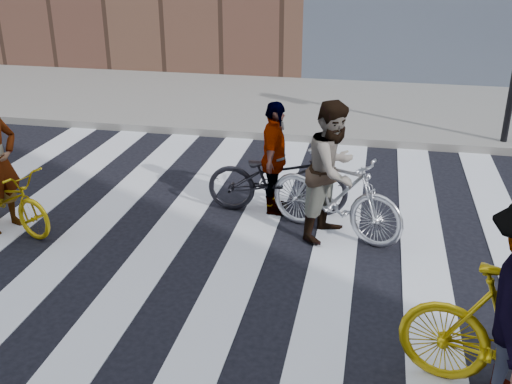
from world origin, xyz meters
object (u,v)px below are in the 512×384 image
(bike_dark_rear, at_px, (278,178))
(rider_rear, at_px, (274,159))
(rider_mid, at_px, (333,171))
(bike_yellow_left, at_px, (5,198))
(bike_silver_mid, at_px, (335,195))

(bike_dark_rear, distance_m, rider_rear, 0.29)
(rider_mid, height_order, rider_rear, rider_mid)
(bike_yellow_left, xyz_separation_m, bike_silver_mid, (4.33, 0.69, 0.13))
(rider_mid, relative_size, rider_rear, 1.12)
(bike_dark_rear, relative_size, rider_rear, 1.23)
(rider_rear, bearing_deg, bike_yellow_left, 107.16)
(rider_mid, xyz_separation_m, rider_rear, (-0.85, 0.56, -0.10))
(bike_yellow_left, relative_size, bike_silver_mid, 0.89)
(bike_silver_mid, xyz_separation_m, rider_rear, (-0.90, 0.56, 0.24))
(bike_dark_rear, height_order, rider_mid, rider_mid)
(bike_silver_mid, relative_size, bike_dark_rear, 0.96)
(bike_yellow_left, height_order, rider_mid, rider_mid)
(bike_dark_rear, height_order, rider_rear, rider_rear)
(bike_silver_mid, distance_m, rider_mid, 0.34)
(bike_dark_rear, xyz_separation_m, rider_rear, (-0.05, 0.00, 0.29))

